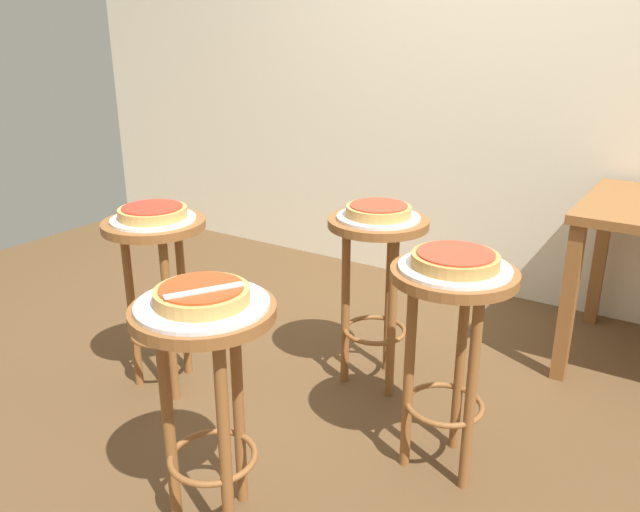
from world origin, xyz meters
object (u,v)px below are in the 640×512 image
(stool_foreground, at_px, (207,367))
(serving_plate_foreground, at_px, (203,304))
(pizza_server_knife, at_px, (204,290))
(stool_leftside, at_px, (450,324))
(serving_plate_leftside, at_px, (455,268))
(pizza_foreground, at_px, (202,295))
(pizza_rear, at_px, (379,210))
(serving_plate_rear, at_px, (378,217))
(serving_plate_middle, at_px, (153,219))
(stool_rear, at_px, (377,263))
(pizza_middle, at_px, (153,212))
(stool_middle, at_px, (158,265))
(pizza_leftside, at_px, (455,259))

(stool_foreground, distance_m, serving_plate_foreground, 0.20)
(serving_plate_foreground, bearing_deg, pizza_server_knife, -33.69)
(stool_leftside, xyz_separation_m, serving_plate_leftside, (0.00, 0.00, 0.20))
(pizza_foreground, relative_size, pizza_server_knife, 1.21)
(stool_foreground, distance_m, pizza_rear, 1.05)
(stool_foreground, distance_m, serving_plate_rear, 1.04)
(serving_plate_foreground, distance_m, serving_plate_leftside, 0.81)
(serving_plate_leftside, bearing_deg, serving_plate_middle, -173.58)
(stool_leftside, relative_size, serving_plate_rear, 2.21)
(stool_foreground, bearing_deg, serving_plate_middle, 145.28)
(stool_foreground, xyz_separation_m, stool_rear, (0.00, 1.03, 0.00))
(stool_foreground, bearing_deg, pizza_middle, 145.28)
(pizza_middle, relative_size, stool_rear, 0.36)
(pizza_foreground, height_order, serving_plate_rear, pizza_foreground)
(serving_plate_foreground, height_order, serving_plate_rear, same)
(pizza_foreground, height_order, pizza_middle, same)
(serving_plate_foreground, relative_size, serving_plate_middle, 1.11)
(pizza_foreground, relative_size, serving_plate_middle, 0.79)
(stool_foreground, bearing_deg, pizza_server_knife, -33.69)
(serving_plate_rear, bearing_deg, stool_leftside, -38.39)
(stool_leftside, xyz_separation_m, pizza_server_knife, (-0.45, -0.67, 0.25))
(stool_middle, height_order, serving_plate_middle, serving_plate_middle)
(serving_plate_leftside, relative_size, pizza_server_knife, 1.64)
(stool_rear, distance_m, pizza_server_knife, 1.08)
(stool_middle, bearing_deg, stool_rear, 34.70)
(serving_plate_leftside, xyz_separation_m, serving_plate_rear, (-0.48, 0.38, 0.00))
(serving_plate_foreground, distance_m, pizza_middle, 0.90)
(stool_leftside, xyz_separation_m, serving_plate_rear, (-0.48, 0.38, 0.20))
(stool_rear, distance_m, serving_plate_rear, 0.20)
(pizza_leftside, bearing_deg, serving_plate_middle, -173.58)
(serving_plate_foreground, height_order, stool_rear, serving_plate_foreground)
(stool_middle, relative_size, pizza_leftside, 2.68)
(stool_foreground, bearing_deg, stool_rear, 89.80)
(serving_plate_foreground, xyz_separation_m, serving_plate_leftside, (0.48, 0.65, 0.00))
(stool_middle, distance_m, pizza_leftside, 1.25)
(stool_foreground, relative_size, pizza_middle, 2.76)
(pizza_foreground, bearing_deg, serving_plate_foreground, 180.00)
(serving_plate_middle, relative_size, pizza_rear, 1.28)
(stool_leftside, height_order, serving_plate_rear, serving_plate_rear)
(stool_leftside, relative_size, pizza_rear, 2.84)
(stool_middle, relative_size, stool_leftside, 1.00)
(serving_plate_foreground, xyz_separation_m, stool_rear, (0.00, 1.03, -0.20))
(stool_leftside, height_order, serving_plate_leftside, serving_plate_leftside)
(pizza_leftside, relative_size, serving_plate_rear, 0.83)
(serving_plate_middle, xyz_separation_m, pizza_rear, (0.74, 0.51, 0.03))
(pizza_foreground, distance_m, pizza_middle, 0.90)
(serving_plate_middle, xyz_separation_m, stool_leftside, (1.22, 0.14, -0.20))
(stool_foreground, xyz_separation_m, serving_plate_middle, (-0.74, 0.51, 0.20))
(pizza_rear, bearing_deg, stool_foreground, -90.20)
(serving_plate_middle, bearing_deg, pizza_leftside, 6.42)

